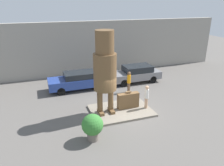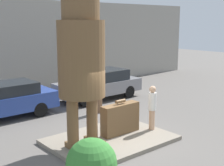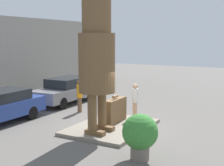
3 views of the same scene
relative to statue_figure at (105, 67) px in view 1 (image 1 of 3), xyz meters
The scene contains 10 objects.
ground_plane 3.30m from the statue_figure, ahead, with size 60.00×60.00×0.00m, color #605B56.
pedestal 3.24m from the statue_figure, ahead, with size 3.88×2.82×0.13m.
building_backdrop 8.62m from the statue_figure, 82.97° to the left, with size 28.00×0.60×5.02m.
statue_figure is the anchor object (origin of this frame).
giant_suitcase 2.94m from the statue_figure, ahead, with size 1.44×0.37×1.18m.
tourist 3.46m from the statue_figure, ahead, with size 0.27×0.27×1.56m.
parked_car_blue 5.30m from the statue_figure, 99.75° to the left, with size 4.62×1.72×1.44m.
parked_car_grey 6.82m from the statue_figure, 47.69° to the left, with size 4.40×1.79×1.47m.
planter_pot 3.66m from the statue_figure, 120.95° to the right, with size 1.11×1.11×1.45m.
worker_hivis 4.53m from the statue_figure, 44.70° to the left, with size 0.28×0.28×1.67m.
Camera 1 is at (-4.74, -11.76, 6.78)m, focal length 35.00 mm.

